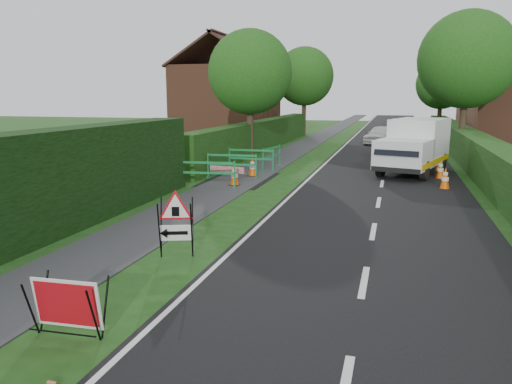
{
  "coord_description": "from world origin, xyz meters",
  "views": [
    {
      "loc": [
        2.91,
        -7.66,
        3.3
      ],
      "look_at": [
        -0.49,
        4.48,
        0.85
      ],
      "focal_mm": 35.0,
      "sensor_mm": 36.0,
      "label": 1
    }
  ],
  "objects_px": {
    "works_van": "(415,145)",
    "red_rect_sign": "(67,305)",
    "triangle_sign": "(174,219)",
    "hatchback_car": "(380,135)"
  },
  "relations": [
    {
      "from": "triangle_sign",
      "to": "red_rect_sign",
      "type": "bearing_deg",
      "value": -108.57
    },
    {
      "from": "works_van",
      "to": "red_rect_sign",
      "type": "bearing_deg",
      "value": -90.38
    },
    {
      "from": "red_rect_sign",
      "to": "hatchback_car",
      "type": "bearing_deg",
      "value": 81.16
    },
    {
      "from": "hatchback_car",
      "to": "red_rect_sign",
      "type": "bearing_deg",
      "value": -81.26
    },
    {
      "from": "red_rect_sign",
      "to": "works_van",
      "type": "height_order",
      "value": "works_van"
    },
    {
      "from": "triangle_sign",
      "to": "works_van",
      "type": "height_order",
      "value": "works_van"
    },
    {
      "from": "works_van",
      "to": "triangle_sign",
      "type": "bearing_deg",
      "value": -94.66
    },
    {
      "from": "red_rect_sign",
      "to": "works_van",
      "type": "bearing_deg",
      "value": 70.7
    },
    {
      "from": "red_rect_sign",
      "to": "hatchback_car",
      "type": "distance_m",
      "value": 30.01
    },
    {
      "from": "red_rect_sign",
      "to": "works_van",
      "type": "xyz_separation_m",
      "value": [
        5.01,
        16.85,
        0.73
      ]
    }
  ]
}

